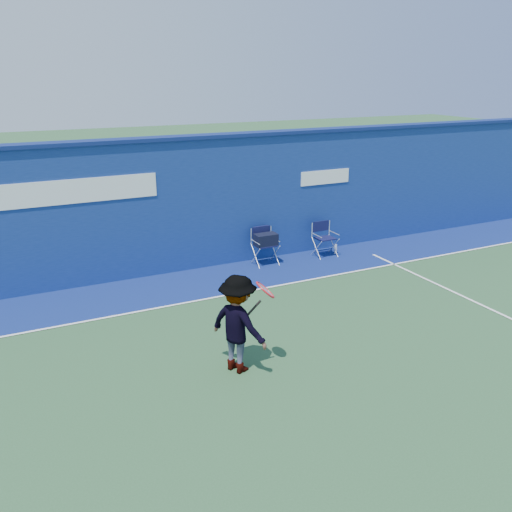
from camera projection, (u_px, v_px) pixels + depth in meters
name	position (u px, v px, depth m)	size (l,w,h in m)	color
ground	(299.00, 369.00, 8.47)	(80.00, 80.00, 0.00)	#2A4F2D
stadium_wall	(187.00, 203.00, 12.40)	(24.00, 0.50, 3.08)	navy
out_of_bounds_strip	(206.00, 282.00, 11.96)	(24.00, 1.80, 0.01)	navy
court_lines	(281.00, 352.00, 8.98)	(24.00, 12.00, 0.01)	white
directors_chair_left	(265.00, 249.00, 12.97)	(0.53, 0.49, 0.90)	silver
directors_chair_right	(325.00, 246.00, 13.60)	(0.51, 0.46, 0.86)	silver
water_bottle	(336.00, 249.00, 13.81)	(0.07, 0.07, 0.25)	white
tennis_player	(238.00, 324.00, 8.23)	(1.07, 1.16, 1.56)	#EA4738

